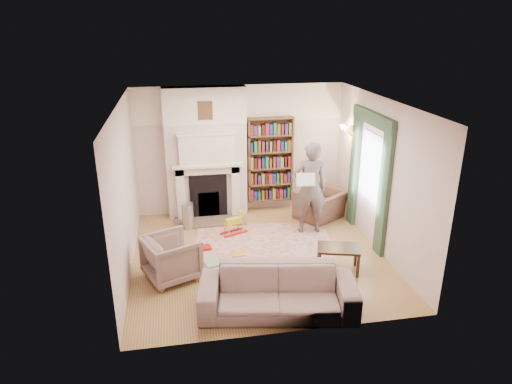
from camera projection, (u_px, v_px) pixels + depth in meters
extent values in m
plane|color=olive|center=(258.00, 255.00, 8.39)|extent=(4.50, 4.50, 0.00)
plane|color=white|center=(259.00, 102.00, 7.40)|extent=(4.50, 4.50, 0.00)
plane|color=beige|center=(240.00, 150.00, 9.97)|extent=(4.50, 0.00, 4.50)
plane|color=beige|center=(290.00, 241.00, 5.82)|extent=(4.50, 0.00, 4.50)
plane|color=beige|center=(125.00, 192.00, 7.52)|extent=(0.00, 4.50, 4.50)
plane|color=beige|center=(380.00, 176.00, 8.27)|extent=(0.00, 4.50, 4.50)
cube|color=beige|center=(206.00, 153.00, 9.68)|extent=(1.70, 0.35, 2.80)
cube|color=silver|center=(208.00, 165.00, 9.48)|extent=(1.47, 0.24, 0.05)
cube|color=black|center=(208.00, 196.00, 9.82)|extent=(0.80, 0.06, 0.96)
cube|color=silver|center=(207.00, 150.00, 9.39)|extent=(1.15, 0.18, 0.62)
cube|color=brown|center=(270.00, 160.00, 10.04)|extent=(1.00, 0.24, 1.85)
cube|color=silver|center=(371.00, 167.00, 8.62)|extent=(0.02, 0.90, 1.30)
cube|color=#2F4931|center=(384.00, 192.00, 8.05)|extent=(0.07, 0.32, 2.40)
cube|color=#2F4931|center=(354.00, 169.00, 9.34)|extent=(0.07, 0.32, 2.40)
cube|color=#2F4931|center=(373.00, 118.00, 8.28)|extent=(0.09, 1.70, 0.24)
cube|color=beige|center=(263.00, 246.00, 8.72)|extent=(2.93, 2.42, 0.01)
imported|color=#452C25|center=(321.00, 205.00, 9.86)|extent=(1.28, 1.24, 0.63)
imported|color=gray|center=(171.00, 258.00, 7.53)|extent=(1.07, 1.06, 0.75)
imported|color=#9F9183|center=(278.00, 291.00, 6.66)|extent=(2.41, 1.28, 0.67)
imported|color=#5C4E4A|center=(310.00, 188.00, 9.01)|extent=(0.72, 0.51, 1.89)
cube|color=white|center=(306.00, 180.00, 8.72)|extent=(0.37, 0.13, 0.24)
cylinder|color=#9C9FA3|center=(188.00, 216.00, 9.39)|extent=(0.29, 0.29, 0.55)
cube|color=#CACE48|center=(214.00, 262.00, 8.11)|extent=(0.44, 0.44, 0.03)
cube|color=#A11612|center=(203.00, 248.00, 8.57)|extent=(0.32, 0.23, 0.05)
cube|color=red|center=(280.00, 260.00, 8.19)|extent=(0.25, 0.19, 0.02)
cube|color=red|center=(238.00, 254.00, 8.38)|extent=(0.25, 0.19, 0.02)
cube|color=red|center=(271.00, 269.00, 7.87)|extent=(0.30, 0.30, 0.02)
cube|color=red|center=(282.00, 261.00, 8.13)|extent=(0.24, 0.18, 0.02)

